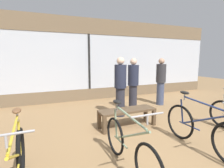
{
  "coord_description": "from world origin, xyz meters",
  "views": [
    {
      "loc": [
        -1.91,
        -2.69,
        1.66
      ],
      "look_at": [
        0.0,
        1.75,
        0.95
      ],
      "focal_mm": 28.0,
      "sensor_mm": 36.0,
      "label": 1
    }
  ],
  "objects_px": {
    "customer_by_window": "(161,81)",
    "display_bench": "(127,112)",
    "bicycle_left": "(128,146)",
    "customer_near_rack": "(120,86)",
    "customer_mid_floor": "(133,83)",
    "bicycle_right": "(201,129)"
  },
  "relations": [
    {
      "from": "bicycle_right",
      "to": "customer_near_rack",
      "type": "xyz_separation_m",
      "value": [
        -0.52,
        2.3,
        0.5
      ]
    },
    {
      "from": "display_bench",
      "to": "customer_near_rack",
      "type": "distance_m",
      "value": 0.98
    },
    {
      "from": "bicycle_left",
      "to": "customer_by_window",
      "type": "xyz_separation_m",
      "value": [
        2.86,
        2.85,
        0.5
      ]
    },
    {
      "from": "customer_by_window",
      "to": "customer_near_rack",
      "type": "bearing_deg",
      "value": -163.08
    },
    {
      "from": "bicycle_left",
      "to": "customer_mid_floor",
      "type": "height_order",
      "value": "customer_mid_floor"
    },
    {
      "from": "display_bench",
      "to": "customer_mid_floor",
      "type": "height_order",
      "value": "customer_mid_floor"
    },
    {
      "from": "customer_mid_floor",
      "to": "customer_by_window",
      "type": "bearing_deg",
      "value": 9.43
    },
    {
      "from": "bicycle_left",
      "to": "display_bench",
      "type": "xyz_separation_m",
      "value": [
        0.78,
        1.49,
        -0.01
      ]
    },
    {
      "from": "display_bench",
      "to": "customer_mid_floor",
      "type": "relative_size",
      "value": 0.84
    },
    {
      "from": "customer_by_window",
      "to": "customer_mid_floor",
      "type": "bearing_deg",
      "value": -170.57
    },
    {
      "from": "customer_near_rack",
      "to": "customer_mid_floor",
      "type": "bearing_deg",
      "value": 30.07
    },
    {
      "from": "customer_by_window",
      "to": "display_bench",
      "type": "bearing_deg",
      "value": -146.73
    },
    {
      "from": "bicycle_right",
      "to": "customer_near_rack",
      "type": "bearing_deg",
      "value": 102.7
    },
    {
      "from": "bicycle_right",
      "to": "display_bench",
      "type": "height_order",
      "value": "bicycle_right"
    },
    {
      "from": "bicycle_left",
      "to": "customer_near_rack",
      "type": "xyz_separation_m",
      "value": [
        0.98,
        2.28,
        0.52
      ]
    },
    {
      "from": "customer_mid_floor",
      "to": "bicycle_left",
      "type": "bearing_deg",
      "value": -121.28
    },
    {
      "from": "customer_near_rack",
      "to": "customer_mid_floor",
      "type": "distance_m",
      "value": 0.73
    },
    {
      "from": "bicycle_left",
      "to": "bicycle_right",
      "type": "distance_m",
      "value": 1.49
    },
    {
      "from": "display_bench",
      "to": "customer_by_window",
      "type": "xyz_separation_m",
      "value": [
        2.08,
        1.37,
        0.52
      ]
    },
    {
      "from": "display_bench",
      "to": "customer_by_window",
      "type": "distance_m",
      "value": 2.54
    },
    {
      "from": "bicycle_right",
      "to": "customer_near_rack",
      "type": "relative_size",
      "value": 1.05
    },
    {
      "from": "bicycle_left",
      "to": "customer_near_rack",
      "type": "relative_size",
      "value": 0.97
    }
  ]
}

